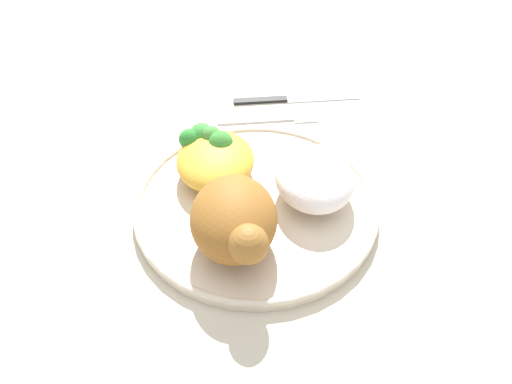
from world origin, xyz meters
TOP-DOWN VIEW (x-y plane):
  - ground_plane at (0.00, 0.00)m, footprint 2.00×2.00m
  - plate at (0.00, 0.00)m, footprint 0.28×0.28m
  - roasted_chicken at (0.06, -0.02)m, footprint 0.12×0.09m
  - rice_pile at (-0.01, 0.07)m, footprint 0.10×0.09m
  - mac_cheese_with_broccoli at (-0.05, -0.05)m, footprint 0.11×0.09m
  - fork at (-0.17, 0.03)m, footprint 0.02×0.14m
  - knife at (-0.22, 0.06)m, footprint 0.03×0.19m

SIDE VIEW (x-z plane):
  - ground_plane at x=0.00m, z-range 0.00..0.00m
  - fork at x=-0.17m, z-range 0.00..0.01m
  - knife at x=-0.22m, z-range 0.00..0.01m
  - plate at x=0.00m, z-range 0.00..0.02m
  - mac_cheese_with_broccoli at x=-0.05m, z-range 0.01..0.06m
  - rice_pile at x=-0.01m, z-range 0.02..0.06m
  - roasted_chicken at x=0.06m, z-range 0.02..0.08m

